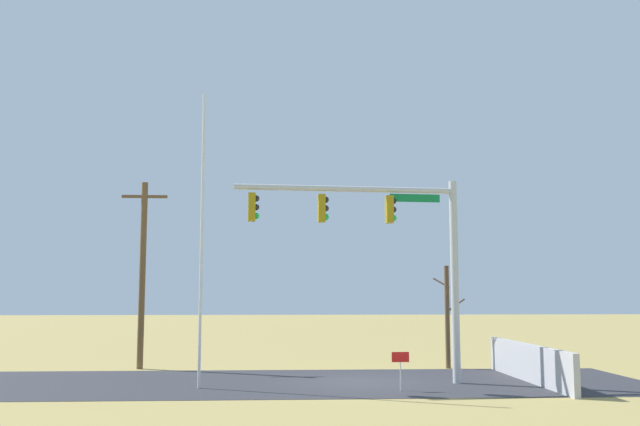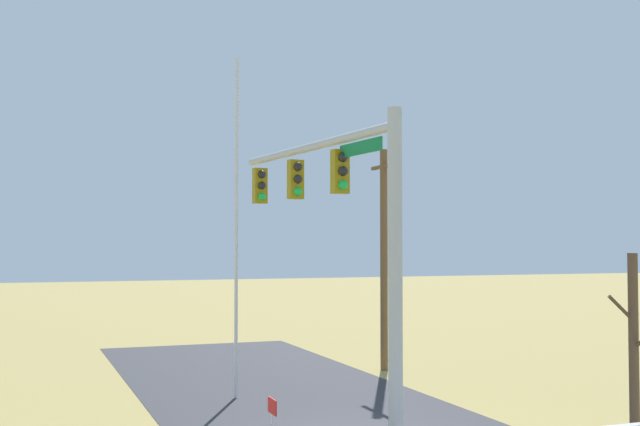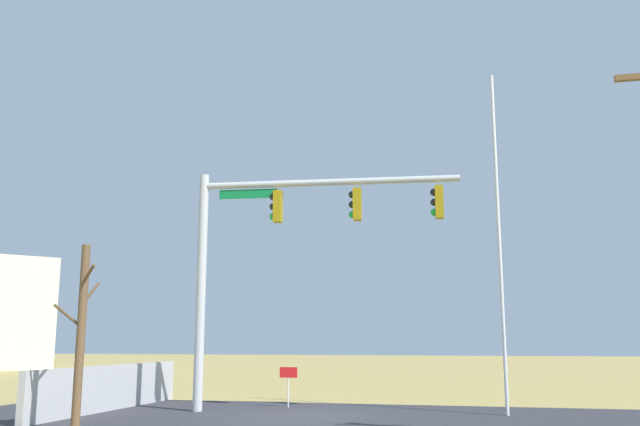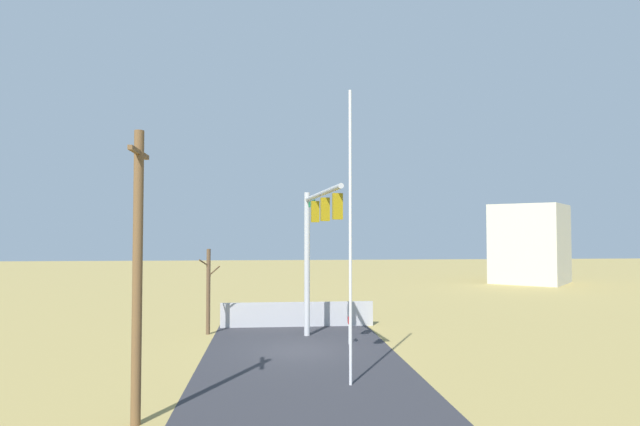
{
  "view_description": "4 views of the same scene",
  "coord_description": "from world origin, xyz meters",
  "px_view_note": "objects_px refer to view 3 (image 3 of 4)",
  "views": [
    {
      "loc": [
        -2.77,
        -24.82,
        3.06
      ],
      "look_at": [
        -1.51,
        -1.14,
        5.82
      ],
      "focal_mm": 39.24,
      "sensor_mm": 36.0,
      "label": 1
    },
    {
      "loc": [
        17.14,
        -7.28,
        4.44
      ],
      "look_at": [
        -0.52,
        -0.66,
        5.15
      ],
      "focal_mm": 45.24,
      "sensor_mm": 36.0,
      "label": 2
    },
    {
      "loc": [
        -4.89,
        18.72,
        2.02
      ],
      "look_at": [
        -0.37,
        -0.7,
        5.74
      ],
      "focal_mm": 38.52,
      "sensor_mm": 36.0,
      "label": 3
    },
    {
      "loc": [
        -23.28,
        1.32,
        5.0
      ],
      "look_at": [
        -0.21,
        -0.86,
        5.9
      ],
      "focal_mm": 30.21,
      "sensor_mm": 36.0,
      "label": 4
    }
  ],
  "objects_px": {
    "flagpole": "(499,238)",
    "bare_tree": "(81,334)",
    "open_sign": "(288,377)",
    "signal_mast": "(277,237)"
  },
  "relations": [
    {
      "from": "signal_mast",
      "to": "open_sign",
      "type": "distance_m",
      "value": 4.44
    },
    {
      "from": "open_sign",
      "to": "flagpole",
      "type": "bearing_deg",
      "value": 172.01
    },
    {
      "from": "bare_tree",
      "to": "signal_mast",
      "type": "bearing_deg",
      "value": -121.98
    },
    {
      "from": "open_sign",
      "to": "bare_tree",
      "type": "bearing_deg",
      "value": 64.83
    },
    {
      "from": "flagpole",
      "to": "open_sign",
      "type": "distance_m",
      "value": 7.69
    },
    {
      "from": "signal_mast",
      "to": "open_sign",
      "type": "relative_size",
      "value": 6.44
    },
    {
      "from": "flagpole",
      "to": "bare_tree",
      "type": "xyz_separation_m",
      "value": [
        9.61,
        5.72,
        -2.74
      ]
    },
    {
      "from": "signal_mast",
      "to": "flagpole",
      "type": "xyz_separation_m",
      "value": [
        -6.43,
        -0.64,
        -0.14
      ]
    },
    {
      "from": "flagpole",
      "to": "bare_tree",
      "type": "distance_m",
      "value": 11.51
    },
    {
      "from": "bare_tree",
      "to": "open_sign",
      "type": "bearing_deg",
      "value": -115.17
    }
  ]
}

